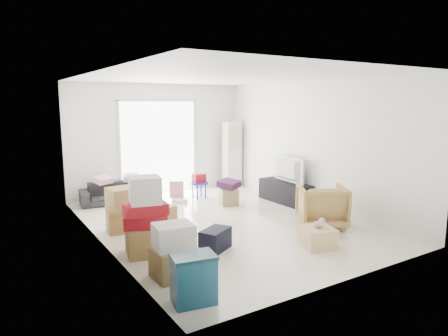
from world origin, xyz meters
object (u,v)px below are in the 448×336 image
at_px(ac_tower, 232,154).
at_px(wood_crate, 318,237).
at_px(storage_bins, 194,279).
at_px(sofa, 118,189).
at_px(television, 285,179).
at_px(armchair, 322,204).
at_px(kids_table, 199,181).
at_px(ottoman, 229,197).
at_px(tv_console, 285,192).

xyz_separation_m(ac_tower, wood_crate, (-1.38, -4.59, -0.72)).
bearing_deg(storage_bins, sofa, 82.26).
xyz_separation_m(television, armchair, (-0.59, -1.70, -0.12)).
xyz_separation_m(ac_tower, storage_bins, (-3.85, -5.14, -0.59)).
height_order(ac_tower, television, ac_tower).
height_order(sofa, wood_crate, sofa).
height_order(kids_table, wood_crate, kids_table).
height_order(armchair, ottoman, armchair).
bearing_deg(wood_crate, sofa, 111.98).
bearing_deg(television, ac_tower, 4.71).
relative_size(ac_tower, tv_console, 1.23).
bearing_deg(ac_tower, tv_console, -88.66).
bearing_deg(television, kids_table, 48.80).
xyz_separation_m(kids_table, wood_crate, (0.01, -3.87, -0.25)).
xyz_separation_m(ac_tower, television, (0.05, -2.14, -0.33)).
relative_size(sofa, armchair, 1.94).
xyz_separation_m(sofa, armchair, (2.63, -3.69, 0.10)).
bearing_deg(kids_table, sofa, 162.39).
distance_m(tv_console, armchair, 1.81).
relative_size(ottoman, wood_crate, 0.78).
relative_size(television, ottoman, 2.70).
height_order(tv_console, television, television).
height_order(television, armchair, armchair).
height_order(armchair, wood_crate, armchair).
height_order(armchair, kids_table, armchair).
bearing_deg(armchair, wood_crate, 73.90).
relative_size(sofa, kids_table, 2.78).
relative_size(armchair, wood_crate, 1.78).
bearing_deg(wood_crate, storage_bins, -167.50).
bearing_deg(kids_table, armchair, -74.79).
distance_m(tv_console, sofa, 3.79).
bearing_deg(storage_bins, tv_console, 37.56).
bearing_deg(wood_crate, kids_table, 90.18).
relative_size(tv_console, ottoman, 3.87).
xyz_separation_m(ac_tower, sofa, (-3.17, -0.15, -0.56)).
height_order(armchair, storage_bins, armchair).
xyz_separation_m(television, wood_crate, (-1.43, -2.45, -0.38)).
relative_size(ac_tower, sofa, 1.08).
relative_size(armchair, storage_bins, 1.48).
distance_m(ac_tower, wood_crate, 4.84).
height_order(television, ottoman, television).
relative_size(tv_console, storage_bins, 2.51).
height_order(ac_tower, kids_table, ac_tower).
bearing_deg(ottoman, sofa, 143.67).
bearing_deg(storage_bins, kids_table, 60.94).
xyz_separation_m(tv_console, kids_table, (-1.44, 1.42, 0.17)).
bearing_deg(television, tv_console, -176.63).
height_order(television, storage_bins, television).
relative_size(tv_console, kids_table, 2.44).
height_order(tv_console, ottoman, tv_console).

